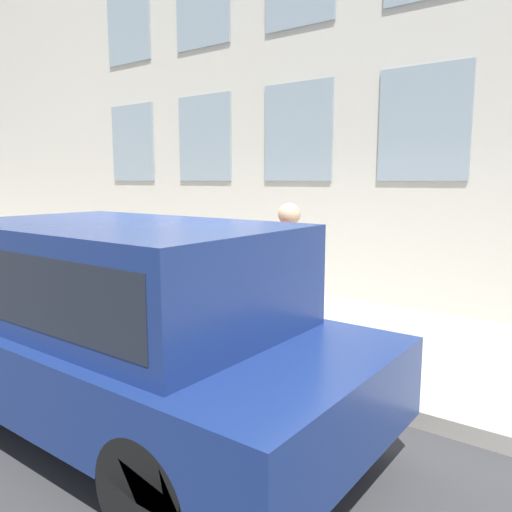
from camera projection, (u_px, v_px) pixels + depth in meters
ground_plane at (217, 370)px, 5.22m from camera, size 80.00×80.00×0.00m
sidewalk at (297, 328)px, 6.45m from camera, size 3.13×60.00×0.15m
fire_hydrant at (225, 299)px, 5.88m from camera, size 0.31×0.43×0.83m
person at (289, 259)px, 5.61m from camera, size 0.38×0.25×1.57m
parked_truck_navy_near at (118, 311)px, 3.92m from camera, size 1.84×4.32×1.64m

